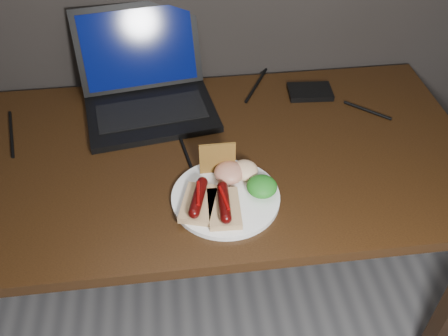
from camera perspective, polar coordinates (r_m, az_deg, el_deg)
name	(u,v)px	position (r m, az deg, el deg)	size (l,w,h in m)	color
desk	(200,179)	(1.32, -2.75, -1.29)	(1.40, 0.70, 0.75)	#311C0C
laptop	(147,88)	(1.41, -8.83, 8.98)	(0.39, 0.37, 0.25)	black
hard_drive	(310,92)	(1.49, 9.80, 8.58)	(0.13, 0.08, 0.02)	black
desk_cables	(198,115)	(1.38, -2.96, 6.03)	(1.05, 0.46, 0.01)	black
plate	(226,197)	(1.14, 0.19, -3.38)	(0.25, 0.25, 0.01)	white
bread_sausage_left	(198,201)	(1.10, -2.94, -3.76)	(0.10, 0.13, 0.04)	#D4B37D
bread_sausage_center	(224,206)	(1.09, 0.01, -4.33)	(0.07, 0.12, 0.04)	#D4B37D
crispbread	(217,158)	(1.17, -0.76, 1.13)	(0.09, 0.01, 0.09)	#A36D2C
salad_greens	(262,186)	(1.13, 4.35, -2.12)	(0.07, 0.07, 0.04)	#135310
salsa_mound	(229,172)	(1.16, 0.62, -0.51)	(0.07, 0.07, 0.04)	#A11012
coleslaw_mound	(244,170)	(1.17, 2.34, -0.23)	(0.06, 0.06, 0.04)	beige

